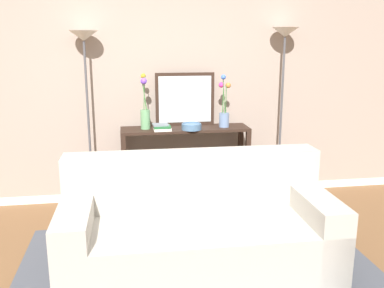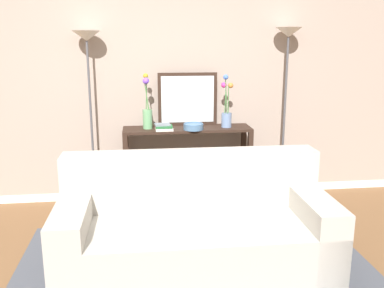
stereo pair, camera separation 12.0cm
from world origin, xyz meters
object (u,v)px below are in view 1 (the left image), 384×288
object	(u,v)px
vase_short_flowers	(224,111)
book_row_under_console	(150,201)
book_stack	(162,127)
vase_tall_flowers	(145,111)
console_table	(185,152)
floor_lamp_left	(86,71)
wall_mirror	(185,99)
fruit_bowl	(192,126)
couch	(198,230)
floor_lamp_right	(284,66)

from	to	relation	value
vase_short_flowers	book_row_under_console	bearing A→B (deg)	178.40
book_stack	vase_tall_flowers	bearing A→B (deg)	145.72
console_table	floor_lamp_left	world-z (taller)	floor_lamp_left
wall_mirror	book_stack	size ratio (longest dim) A/B	3.33
fruit_bowl	book_stack	size ratio (longest dim) A/B	1.08
vase_short_flowers	fruit_bowl	size ratio (longest dim) A/B	2.70
couch	vase_tall_flowers	size ratio (longest dim) A/B	3.62
console_table	wall_mirror	world-z (taller)	wall_mirror
wall_mirror	book_row_under_console	xyz separation A→B (m)	(-0.41, -0.14, -1.08)
floor_lamp_right	fruit_bowl	size ratio (longest dim) A/B	9.13
fruit_bowl	book_row_under_console	distance (m)	0.95
couch	console_table	distance (m)	1.39
couch	fruit_bowl	size ratio (longest dim) A/B	10.00
vase_tall_flowers	fruit_bowl	xyz separation A→B (m)	(0.47, -0.11, -0.15)
floor_lamp_right	fruit_bowl	world-z (taller)	floor_lamp_right
floor_lamp_left	vase_tall_flowers	distance (m)	0.71
vase_tall_flowers	book_row_under_console	size ratio (longest dim) A/B	1.70
wall_mirror	fruit_bowl	bearing A→B (deg)	-82.82
console_table	vase_short_flowers	distance (m)	0.60
console_table	vase_tall_flowers	xyz separation A→B (m)	(-0.42, 0.01, 0.46)
wall_mirror	book_stack	distance (m)	0.45
book_stack	book_row_under_console	world-z (taller)	book_stack
console_table	couch	bearing A→B (deg)	-94.07
console_table	floor_lamp_left	size ratio (longest dim) A/B	0.73
couch	floor_lamp_left	xyz separation A→B (m)	(-0.90, 1.42, 1.14)
floor_lamp_right	book_stack	bearing A→B (deg)	-172.91
fruit_bowl	vase_short_flowers	bearing A→B (deg)	12.93
couch	wall_mirror	world-z (taller)	wall_mirror
wall_mirror	vase_short_flowers	world-z (taller)	wall_mirror
wall_mirror	floor_lamp_right	bearing A→B (deg)	-4.45
couch	fruit_bowl	world-z (taller)	fruit_bowl
wall_mirror	book_row_under_console	world-z (taller)	wall_mirror
book_stack	fruit_bowl	bearing A→B (deg)	-0.14
wall_mirror	fruit_bowl	size ratio (longest dim) A/B	3.08
floor_lamp_right	console_table	bearing A→B (deg)	-176.76
couch	console_table	size ratio (longest dim) A/B	1.53
floor_lamp_right	book_stack	distance (m)	1.48
fruit_bowl	floor_lamp_right	bearing A→B (deg)	9.22
vase_short_flowers	fruit_bowl	world-z (taller)	vase_short_flowers
vase_short_flowers	book_stack	bearing A→B (deg)	-172.97
floor_lamp_right	vase_short_flowers	distance (m)	0.81
console_table	floor_lamp_right	distance (m)	1.41
console_table	floor_lamp_right	xyz separation A→B (m)	(1.08, 0.06, 0.90)
book_stack	wall_mirror	bearing A→B (deg)	42.07
floor_lamp_right	wall_mirror	size ratio (longest dim) A/B	2.96
console_table	book_stack	world-z (taller)	book_stack
vase_tall_flowers	vase_short_flowers	world-z (taller)	vase_tall_flowers
couch	wall_mirror	distance (m)	1.72
floor_lamp_left	vase_short_flowers	world-z (taller)	floor_lamp_left
console_table	vase_short_flowers	xyz separation A→B (m)	(0.42, -0.02, 0.44)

